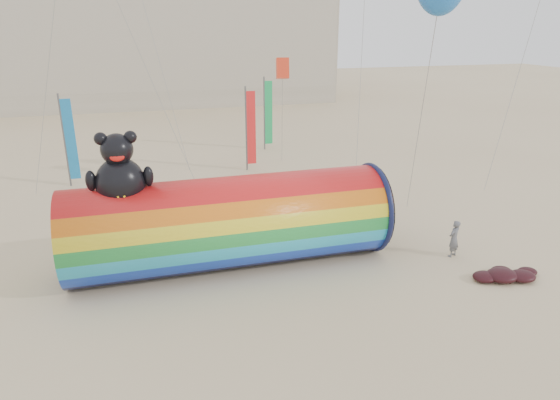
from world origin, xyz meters
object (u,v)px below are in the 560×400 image
object	(u,v)px
windsock_assembly	(230,220)
hotel_building	(52,7)
fabric_bundle	(506,275)
kite_handler	(454,239)

from	to	relation	value
windsock_assembly	hotel_building	bearing A→B (deg)	103.31
windsock_assembly	fabric_bundle	world-z (taller)	windsock_assembly
fabric_bundle	kite_handler	bearing A→B (deg)	108.76
kite_handler	fabric_bundle	bearing A→B (deg)	83.13
hotel_building	kite_handler	bearing A→B (deg)	-67.57
hotel_building	windsock_assembly	size ratio (longest dim) A/B	5.09
hotel_building	fabric_bundle	distance (m)	53.37
kite_handler	fabric_bundle	distance (m)	2.39
hotel_building	kite_handler	distance (m)	50.99
hotel_building	windsock_assembly	xyz separation A→B (m)	(10.53, -44.48, -8.50)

